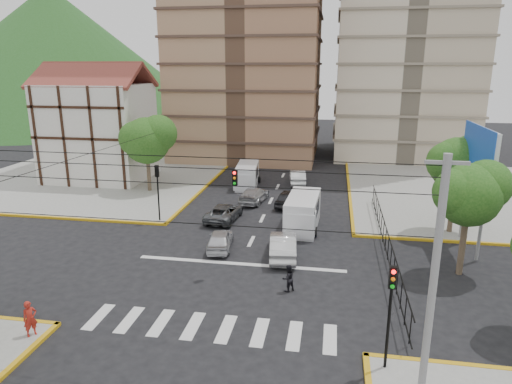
% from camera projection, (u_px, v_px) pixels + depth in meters
% --- Properties ---
extents(ground, '(160.00, 160.00, 0.00)m').
position_uv_depth(ground, '(236.00, 272.00, 27.10)').
color(ground, black).
rests_on(ground, ground).
extents(sidewalk_nw, '(26.00, 26.00, 0.15)m').
position_uv_depth(sidewalk_nw, '(94.00, 178.00, 49.30)').
color(sidewalk_nw, gray).
rests_on(sidewalk_nw, ground).
extents(sidewalk_ne, '(26.00, 26.00, 0.15)m').
position_uv_depth(sidewalk_ne, '(489.00, 195.00, 42.82)').
color(sidewalk_ne, gray).
rests_on(sidewalk_ne, ground).
extents(crosswalk_stripes, '(12.00, 2.40, 0.01)m').
position_uv_depth(crosswalk_stripes, '(209.00, 327.00, 21.40)').
color(crosswalk_stripes, silver).
rests_on(crosswalk_stripes, ground).
extents(stop_line, '(13.00, 0.40, 0.01)m').
position_uv_depth(stop_line, '(240.00, 264.00, 28.23)').
color(stop_line, silver).
rests_on(stop_line, ground).
extents(tudor_building, '(10.80, 8.05, 12.23)m').
position_uv_depth(tudor_building, '(98.00, 130.00, 47.75)').
color(tudor_building, silver).
rests_on(tudor_building, ground).
extents(distant_hill, '(70.00, 70.00, 28.00)m').
position_uv_depth(distant_hill, '(55.00, 55.00, 98.69)').
color(distant_hill, '#25541C').
rests_on(distant_hill, ground).
extents(park_fence, '(0.10, 22.50, 1.66)m').
position_uv_depth(park_fence, '(385.00, 253.00, 29.91)').
color(park_fence, black).
rests_on(park_fence, ground).
extents(billboard, '(0.36, 6.20, 8.10)m').
position_uv_depth(billboard, '(478.00, 161.00, 28.83)').
color(billboard, slate).
rests_on(billboard, ground).
extents(tree_park_a, '(4.41, 3.60, 6.83)m').
position_uv_depth(tree_park_a, '(471.00, 192.00, 25.54)').
color(tree_park_a, '#473828').
rests_on(tree_park_a, ground).
extents(tree_park_c, '(4.65, 3.80, 7.25)m').
position_uv_depth(tree_park_c, '(459.00, 162.00, 31.93)').
color(tree_park_c, '#473828').
rests_on(tree_park_c, ground).
extents(tree_tudor, '(5.39, 4.40, 7.43)m').
position_uv_depth(tree_tudor, '(147.00, 138.00, 42.82)').
color(tree_tudor, '#473828').
rests_on(tree_tudor, ground).
extents(traffic_light_se, '(0.28, 0.22, 4.40)m').
position_uv_depth(traffic_light_se, '(391.00, 301.00, 17.59)').
color(traffic_light_se, black).
rests_on(traffic_light_se, ground).
extents(traffic_light_nw, '(0.28, 0.22, 4.40)m').
position_uv_depth(traffic_light_nw, '(158.00, 184.00, 34.93)').
color(traffic_light_nw, black).
rests_on(traffic_light_nw, ground).
extents(traffic_light_hanging, '(18.00, 9.12, 0.92)m').
position_uv_depth(traffic_light_hanging, '(227.00, 185.00, 23.57)').
color(traffic_light_hanging, black).
rests_on(traffic_light_hanging, ground).
extents(utility_pole_se, '(1.40, 0.28, 9.00)m').
position_uv_depth(utility_pole_se, '(434.00, 278.00, 15.81)').
color(utility_pole_se, slate).
rests_on(utility_pole_se, ground).
extents(van_right_lane, '(2.43, 5.64, 2.50)m').
position_uv_depth(van_right_lane, '(302.00, 214.00, 33.84)').
color(van_right_lane, silver).
rests_on(van_right_lane, ground).
extents(van_left_lane, '(2.43, 5.21, 2.27)m').
position_uv_depth(van_left_lane, '(247.00, 176.00, 45.67)').
color(van_left_lane, silver).
rests_on(van_left_lane, ground).
extents(car_silver_front_left, '(2.03, 4.03, 1.32)m').
position_uv_depth(car_silver_front_left, '(220.00, 239.00, 30.40)').
color(car_silver_front_left, silver).
rests_on(car_silver_front_left, ground).
extents(car_white_front_right, '(2.14, 4.82, 1.54)m').
position_uv_depth(car_white_front_right, '(283.00, 245.00, 29.12)').
color(car_white_front_right, silver).
rests_on(car_white_front_right, ground).
extents(car_grey_mid_left, '(2.53, 4.84, 1.30)m').
position_uv_depth(car_grey_mid_left, '(224.00, 212.00, 36.01)').
color(car_grey_mid_left, '#55595C').
rests_on(car_grey_mid_left, ground).
extents(car_silver_rear_left, '(2.48, 4.80, 1.33)m').
position_uv_depth(car_silver_rear_left, '(254.00, 195.00, 40.79)').
color(car_silver_rear_left, '#ACACB0').
rests_on(car_silver_rear_left, ground).
extents(car_darkgrey_mid_right, '(2.32, 4.48, 1.45)m').
position_uv_depth(car_darkgrey_mid_right, '(289.00, 198.00, 39.60)').
color(car_darkgrey_mid_right, '#262629').
rests_on(car_darkgrey_mid_right, ground).
extents(car_white_rear_right, '(2.09, 4.54, 1.44)m').
position_uv_depth(car_white_rear_right, '(297.00, 177.00, 47.10)').
color(car_white_rear_right, white).
rests_on(car_white_rear_right, ground).
extents(pedestrian_sw_corner, '(0.67, 0.72, 1.66)m').
position_uv_depth(pedestrian_sw_corner, '(30.00, 319.00, 20.32)').
color(pedestrian_sw_corner, '#AF251A').
rests_on(pedestrian_sw_corner, sidewalk_sw).
extents(pedestrian_crosswalk, '(0.94, 0.93, 1.54)m').
position_uv_depth(pedestrian_crosswalk, '(288.00, 278.00, 24.64)').
color(pedestrian_crosswalk, black).
rests_on(pedestrian_crosswalk, ground).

